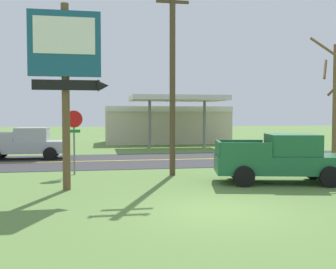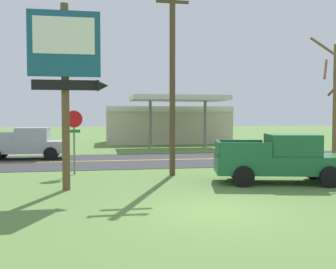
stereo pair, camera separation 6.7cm
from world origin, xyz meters
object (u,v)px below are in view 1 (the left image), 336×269
utility_pole (173,69)px  gas_station (166,123)px  motel_sign (67,64)px  pickup_silver_on_road (26,144)px  stop_sign (74,131)px  pickup_green_parked_on_lawn (282,159)px

utility_pole → gas_station: bearing=81.0°
motel_sign → pickup_silver_on_road: bearing=106.9°
motel_sign → stop_sign: 4.62m
motel_sign → utility_pole: bearing=33.6°
pickup_green_parked_on_lawn → stop_sign: bearing=156.3°
utility_pole → pickup_green_parked_on_lawn: utility_pole is taller
gas_station → stop_sign: bearing=-111.0°
stop_sign → pickup_green_parked_on_lawn: size_ratio=0.54×
motel_sign → pickup_green_parked_on_lawn: 9.10m
stop_sign → pickup_silver_on_road: 8.01m
gas_station → pickup_green_parked_on_lawn: (0.61, -23.98, -0.98)m
utility_pole → pickup_silver_on_road: 11.89m
pickup_silver_on_road → motel_sign: bearing=-73.1°
motel_sign → stop_sign: motel_sign is taller
utility_pole → gas_station: (3.38, 21.27, -2.86)m
utility_pole → pickup_green_parked_on_lawn: size_ratio=1.65×
gas_station → pickup_silver_on_road: gas_station is taller
utility_pole → motel_sign: bearing=-146.4°
stop_sign → pickup_green_parked_on_lawn: (8.38, -3.68, -1.06)m
gas_station → pickup_green_parked_on_lawn: size_ratio=2.18×
motel_sign → utility_pole: utility_pole is taller
stop_sign → utility_pole: size_ratio=0.33×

